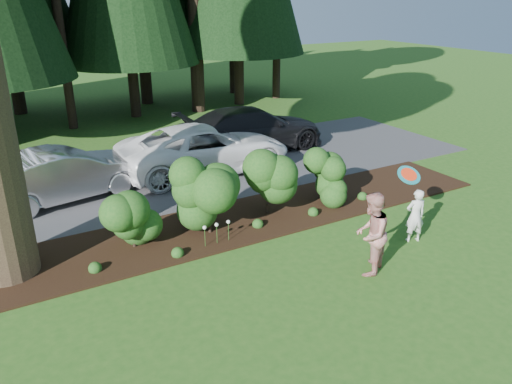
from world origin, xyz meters
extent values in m
plane|color=#255418|center=(0.00, 0.00, 0.00)|extent=(80.00, 80.00, 0.00)
cube|color=black|center=(0.00, 3.25, 0.03)|extent=(16.00, 2.50, 0.05)
cube|color=#38383A|center=(0.00, 7.50, 0.01)|extent=(22.00, 6.00, 0.03)
sphere|color=#194716|center=(-2.00, 3.20, 0.66)|extent=(1.08, 1.08, 1.08)
cylinder|color=black|center=(-2.00, 3.20, 0.15)|extent=(0.08, 0.08, 0.30)
sphere|color=#194716|center=(-0.20, 3.00, 0.94)|extent=(1.35, 1.35, 1.35)
cylinder|color=black|center=(-0.20, 3.00, 0.15)|extent=(0.08, 0.08, 0.30)
sphere|color=#194716|center=(1.60, 3.30, 0.83)|extent=(1.26, 1.26, 1.26)
cylinder|color=black|center=(1.60, 3.30, 0.15)|extent=(0.08, 0.08, 0.30)
sphere|color=#194716|center=(3.40, 3.10, 0.72)|extent=(1.17, 1.17, 1.17)
cylinder|color=black|center=(3.40, 3.10, 0.15)|extent=(0.08, 0.08, 0.30)
cylinder|color=#194716|center=(-0.60, 2.40, 0.25)|extent=(0.01, 0.01, 0.50)
sphere|color=white|center=(-0.60, 2.40, 0.52)|extent=(0.09, 0.09, 0.09)
cylinder|color=#194716|center=(-0.30, 2.40, 0.25)|extent=(0.01, 0.01, 0.50)
sphere|color=white|center=(-0.30, 2.40, 0.52)|extent=(0.09, 0.09, 0.09)
cylinder|color=#194716|center=(0.00, 2.40, 0.25)|extent=(0.01, 0.01, 0.50)
sphere|color=white|center=(0.00, 2.40, 0.52)|extent=(0.09, 0.09, 0.09)
cylinder|color=black|center=(-1.00, 13.50, 4.38)|extent=(0.50, 0.50, 8.75)
cylinder|color=black|center=(5.00, 15.50, 4.72)|extent=(0.50, 0.50, 9.45)
cylinder|color=black|center=(10.00, 16.00, 4.90)|extent=(0.50, 0.50, 9.80)
imported|color=#AFAFB3|center=(-2.75, 6.93, 0.76)|extent=(4.62, 2.31, 1.45)
imported|color=white|center=(1.58, 7.13, 0.79)|extent=(5.55, 2.65, 1.53)
imported|color=black|center=(4.04, 8.41, 0.82)|extent=(5.47, 2.33, 1.57)
imported|color=silver|center=(3.78, 0.30, 0.65)|extent=(0.54, 0.44, 1.29)
imported|color=#A71D16|center=(1.91, -0.25, 0.88)|extent=(1.09, 1.04, 1.77)
cylinder|color=#177780|center=(3.64, 0.52, 1.60)|extent=(0.57, 0.48, 0.36)
cylinder|color=red|center=(3.64, 0.52, 1.61)|extent=(0.40, 0.33, 0.25)
camera|label=1|loc=(-4.64, -6.93, 5.46)|focal=35.00mm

